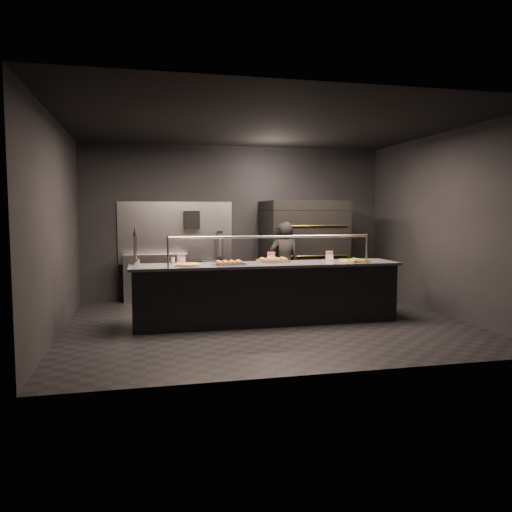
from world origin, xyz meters
name	(u,v)px	position (x,y,z in m)	size (l,w,h in m)	color
room	(265,225)	(-0.02, 0.05, 1.50)	(6.04, 6.00, 3.00)	black
service_counter	(267,293)	(0.00, 0.00, 0.46)	(4.10, 0.78, 1.37)	black
pizza_oven	(303,250)	(1.20, 1.90, 0.97)	(1.50, 1.23, 1.91)	black
prep_shelf	(156,278)	(-1.60, 2.32, 0.45)	(1.20, 0.35, 0.90)	#99999E
towel_dispenser	(192,220)	(-0.90, 2.39, 1.55)	(0.30, 0.20, 0.35)	black
fire_extinguisher	(220,245)	(-0.35, 2.40, 1.06)	(0.14, 0.14, 0.51)	#B2B2B7
beer_tap	(135,254)	(-1.95, 0.20, 1.08)	(0.15, 0.21, 0.57)	silver
round_pizza	(188,265)	(-1.20, -0.10, 0.94)	(0.41, 0.41, 0.03)	silver
slider_tray_a	(229,263)	(-0.60, -0.09, 0.95)	(0.50, 0.41, 0.07)	silver
slider_tray_b	(273,260)	(0.14, 0.14, 0.95)	(0.55, 0.46, 0.08)	silver
square_pizza	(355,261)	(1.40, -0.09, 0.94)	(0.46, 0.46, 0.05)	silver
condiment_jar	(175,261)	(-1.37, 0.28, 0.97)	(0.15, 0.06, 0.10)	silver
tent_cards	(262,257)	(0.00, 0.28, 1.00)	(2.51, 0.04, 0.15)	white
trash_bin	(213,280)	(-0.52, 2.22, 0.38)	(0.46, 0.46, 0.76)	black
worker	(284,265)	(0.61, 1.17, 0.76)	(0.56, 0.37, 1.53)	black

